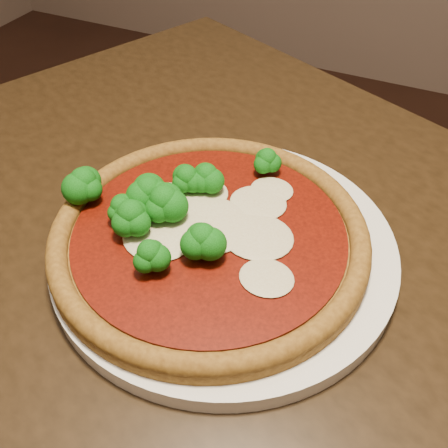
% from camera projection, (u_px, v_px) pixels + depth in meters
% --- Properties ---
extents(dining_table, '(1.38, 1.22, 0.75)m').
position_uv_depth(dining_table, '(246.00, 375.00, 0.52)').
color(dining_table, black).
rests_on(dining_table, floor).
extents(plate, '(0.34, 0.34, 0.02)m').
position_uv_depth(plate, '(224.00, 246.00, 0.50)').
color(plate, silver).
rests_on(plate, dining_table).
extents(pizza, '(0.31, 0.31, 0.06)m').
position_uv_depth(pizza, '(202.00, 228.00, 0.49)').
color(pizza, brown).
rests_on(pizza, plate).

